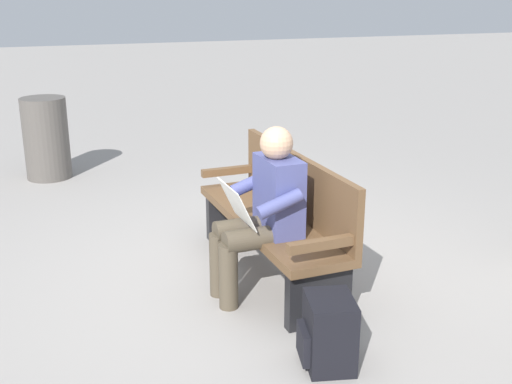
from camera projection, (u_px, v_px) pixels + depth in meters
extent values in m
plane|color=gray|center=(269.00, 274.00, 4.76)|extent=(40.00, 40.00, 0.00)
cube|color=brown|center=(269.00, 221.00, 4.63)|extent=(1.82, 0.55, 0.06)
cube|color=brown|center=(296.00, 184.00, 4.62)|extent=(1.80, 0.12, 0.45)
cube|color=brown|center=(324.00, 244.00, 3.83)|extent=(0.08, 0.48, 0.06)
cube|color=brown|center=(229.00, 171.00, 5.33)|extent=(0.08, 0.48, 0.06)
cube|color=black|center=(318.00, 296.00, 3.99)|extent=(0.10, 0.43, 0.39)
cube|color=black|center=(232.00, 215.00, 5.40)|extent=(0.10, 0.43, 0.39)
cube|color=#474C84|center=(279.00, 195.00, 4.27)|extent=(0.41, 0.24, 0.52)
sphere|color=tan|center=(276.00, 143.00, 4.15)|extent=(0.22, 0.22, 0.22)
cylinder|color=#4C4233|center=(255.00, 239.00, 4.18)|extent=(0.17, 0.43, 0.15)
cylinder|color=#4C4233|center=(244.00, 228.00, 4.36)|extent=(0.17, 0.43, 0.15)
cylinder|color=#4C4233|center=(229.00, 276.00, 4.19)|extent=(0.13, 0.13, 0.45)
cylinder|color=#4C4233|center=(219.00, 265.00, 4.37)|extent=(0.13, 0.13, 0.45)
cylinder|color=#474C84|center=(280.00, 204.00, 4.02)|extent=(0.10, 0.32, 0.18)
cylinder|color=#474C84|center=(252.00, 183.00, 4.44)|extent=(0.10, 0.32, 0.18)
cube|color=silver|center=(237.00, 204.00, 4.17)|extent=(0.40, 0.15, 0.27)
cube|color=black|center=(330.00, 332.00, 3.56)|extent=(0.37, 0.32, 0.41)
cube|color=black|center=(303.00, 343.00, 3.56)|extent=(0.23, 0.09, 0.19)
cylinder|color=#514C47|center=(46.00, 138.00, 7.00)|extent=(0.49, 0.49, 0.89)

